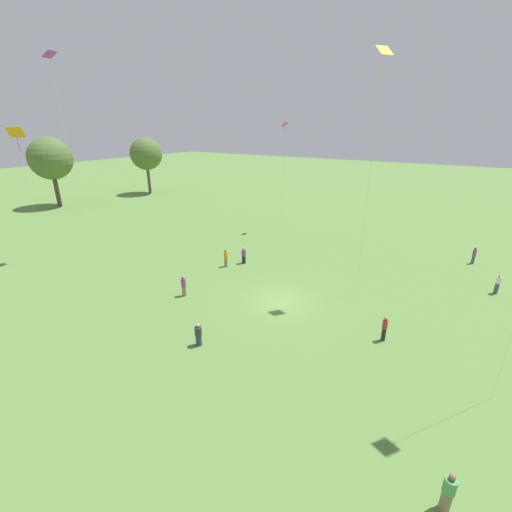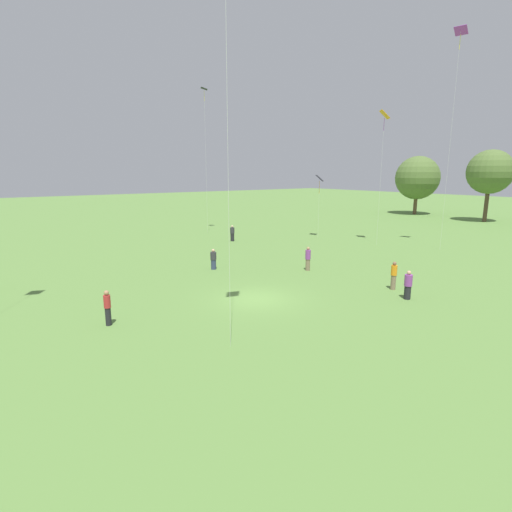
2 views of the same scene
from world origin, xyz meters
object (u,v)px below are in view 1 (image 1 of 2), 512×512
person_1 (474,255)px  person_5 (448,493)px  person_2 (384,328)px  kite_5 (285,130)px  person_6 (244,256)px  kite_4 (17,137)px  person_0 (198,335)px  person_3 (498,284)px  kite_7 (52,66)px  kite_3 (383,66)px  person_8 (184,286)px  person_7 (226,258)px

person_1 → person_5: size_ratio=0.97×
person_2 → kite_5: kite_5 is taller
person_5 → person_6: bearing=-168.6°
person_2 → kite_4: 31.95m
person_1 → person_0: bearing=122.3°
person_5 → person_3: bearing=135.2°
kite_4 → kite_5: kite_5 is taller
kite_7 → kite_3: bearing=132.6°
kite_7 → person_3: bearing=138.6°
person_0 → person_8: person_8 is taller
person_2 → person_1: bearing=-163.4°
person_3 → kite_7: 43.85m
kite_7 → person_8: bearing=114.3°
person_8 → person_6: bearing=-141.3°
person_6 → kite_7: (-7.11, 16.15, 17.59)m
person_0 → person_3: bearing=-91.2°
person_2 → kite_5: 28.89m
person_5 → kite_5: bearing=177.9°
person_0 → person_1: (25.81, -14.46, 0.12)m
person_0 → person_3: size_ratio=0.91×
kite_5 → person_1: bearing=136.3°
person_7 → kite_5: (14.69, 1.55, 11.90)m
person_1 → person_7: bearing=96.0°
person_5 → kite_3: size_ratio=0.10×
person_8 → kite_4: size_ratio=0.14×
person_7 → kite_5: size_ratio=0.13×
person_7 → kite_3: (1.04, -12.95, 16.17)m
kite_4 → kite_7: (5.47, 2.52, 5.97)m
person_1 → person_7: size_ratio=0.96×
person_2 → person_8: bearing=-51.1°
person_8 → kite_4: bearing=-34.1°
person_0 → person_7: person_7 is taller
person_1 → person_8: person_8 is taller
person_1 → kite_4: kite_4 is taller
person_6 → person_7: bearing=-118.3°
person_5 → kite_4: size_ratio=0.14×
person_1 → person_3: (-6.72, -1.92, -0.01)m
kite_4 → person_7: bearing=-144.3°
person_1 → kite_4: bearing=98.5°
person_7 → kite_4: (-10.88, 12.62, 11.55)m
person_8 → kite_3: kite_3 is taller
person_5 → kite_7: bearing=-143.8°
person_2 → person_3: (12.12, -6.41, -0.02)m
person_6 → person_3: bearing=17.9°
person_2 → person_3: size_ratio=1.01×
person_0 → person_7: bearing=-21.0°
kite_3 → person_2: bearing=-65.1°
person_0 → kite_4: size_ratio=0.12×
person_7 → kite_7: bearing=-101.9°
person_7 → person_8: 6.98m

